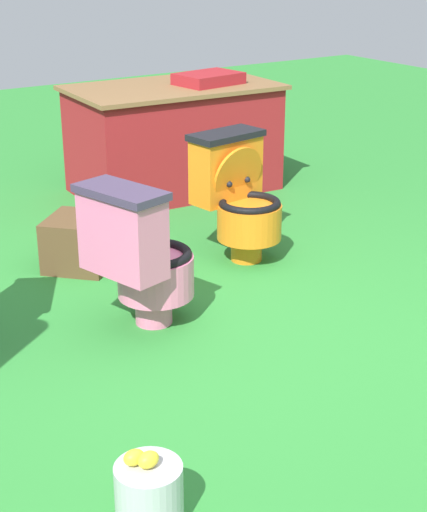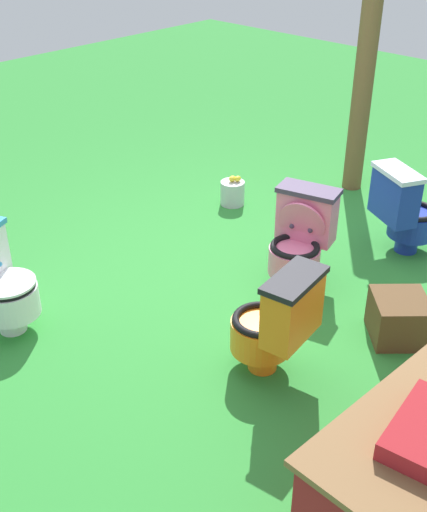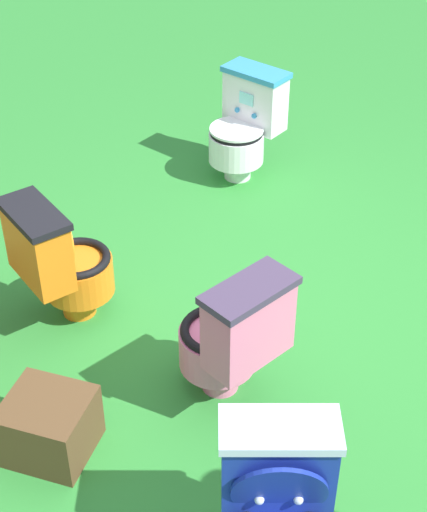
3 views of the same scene
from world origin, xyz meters
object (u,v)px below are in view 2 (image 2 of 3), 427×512
Objects in this scene: toilet_pink at (300,238)px; lemon_bucket at (233,192)px; toilet_blue at (404,210)px; toilet_orange at (275,322)px; small_crate at (399,318)px; wooden_post at (362,98)px.

toilet_pink reaches higher than lemon_bucket.
toilet_blue and toilet_orange have the same top height.
toilet_blue is 1.00× the size of toilet_orange.
toilet_blue reaches higher than lemon_bucket.
toilet_pink is at bearing 62.25° from lemon_bucket.
toilet_blue is 1.17m from small_crate.
wooden_post is 4.77× the size of small_crate.
toilet_blue is 1.98× the size of small_crate.
wooden_post is 6.32× the size of lemon_bucket.
toilet_blue is 0.97m from toilet_pink.
small_crate is at bearing 71.03° from lemon_bucket.
small_crate is 1.33× the size of lemon_bucket.
toilet_blue is 2.63× the size of lemon_bucket.
small_crate is (0.07, 0.87, -0.23)m from toilet_pink.
wooden_post is at bearing -139.63° from small_crate.
toilet_orange is (1.84, 0.20, 0.00)m from toilet_blue.
toilet_orange is 2.94m from wooden_post.
wooden_post reaches higher than toilet_blue.
lemon_bucket is at bearing -28.31° from wooden_post.
toilet_orange is at bearing 103.80° from toilet_pink.
toilet_pink is at bearing 20.81° from toilet_orange.
wooden_post reaches higher than lemon_bucket.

